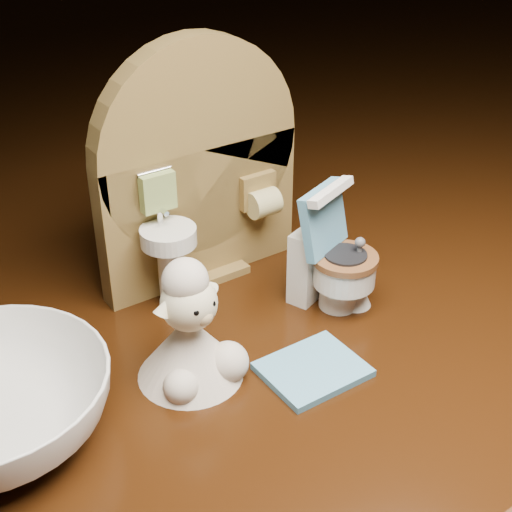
# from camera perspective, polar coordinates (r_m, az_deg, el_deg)

# --- Properties ---
(backdrop_panel) EXTENTS (0.13, 0.05, 0.15)m
(backdrop_panel) POSITION_cam_1_polar(r_m,az_deg,el_deg) (0.42, -4.65, 6.15)
(backdrop_panel) COLOR olive
(backdrop_panel) RESTS_ON ground
(toy_toilet) EXTENTS (0.04, 0.05, 0.08)m
(toy_toilet) POSITION_cam_1_polar(r_m,az_deg,el_deg) (0.42, 5.93, -0.51)
(toy_toilet) COLOR white
(toy_toilet) RESTS_ON ground
(bath_mat) EXTENTS (0.05, 0.04, 0.00)m
(bath_mat) POSITION_cam_1_polar(r_m,az_deg,el_deg) (0.38, 4.56, -9.04)
(bath_mat) COLOR #579BC0
(bath_mat) RESTS_ON ground
(toilet_brush) EXTENTS (0.02, 0.02, 0.05)m
(toilet_brush) POSITION_cam_1_polar(r_m,az_deg,el_deg) (0.42, 8.02, -2.50)
(toilet_brush) COLOR white
(toilet_brush) RESTS_ON ground
(plush_lamb) EXTENTS (0.06, 0.06, 0.07)m
(plush_lamb) POSITION_cam_1_polar(r_m,az_deg,el_deg) (0.36, -5.20, -6.52)
(plush_lamb) COLOR beige
(plush_lamb) RESTS_ON ground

